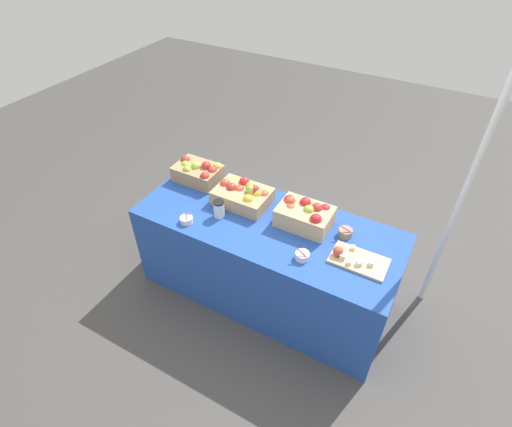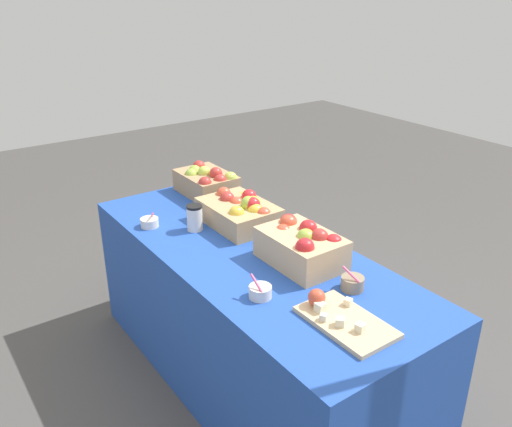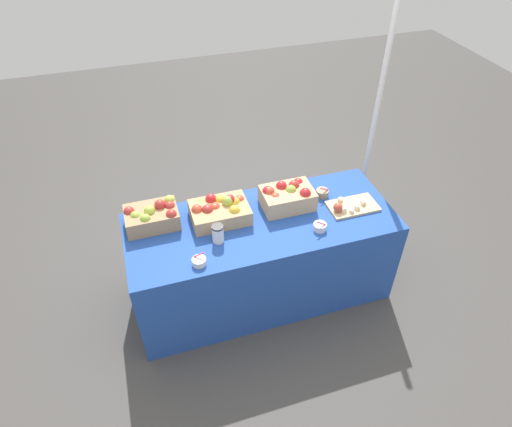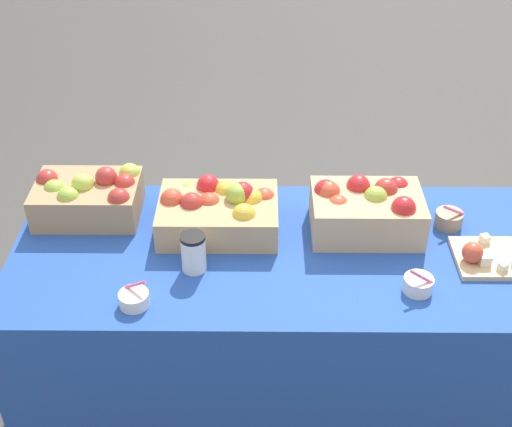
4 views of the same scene
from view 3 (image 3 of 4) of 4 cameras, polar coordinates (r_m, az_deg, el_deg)
name	(u,v)px [view 3 (image 3 of 4)]	position (r m, az deg, el deg)	size (l,w,h in m)	color
ground_plane	(261,290)	(3.67, 0.63, -9.66)	(10.00, 10.00, 0.00)	#474442
table	(261,258)	(3.39, 0.67, -5.66)	(1.90, 0.76, 0.74)	#234CAD
apple_crate_left	(152,216)	(3.15, -13.05, -0.28)	(0.36, 0.25, 0.17)	tan
apple_crate_middle	(220,210)	(3.13, -4.63, 0.45)	(0.40, 0.28, 0.17)	tan
apple_crate_right	(287,196)	(3.23, 3.95, 2.23)	(0.37, 0.25, 0.18)	tan
cutting_board_front	(350,206)	(3.30, 11.90, 0.89)	(0.36, 0.21, 0.09)	#D1B284
sample_bowl_near	(322,193)	(3.38, 8.43, 2.60)	(0.09, 0.09, 0.10)	gray
sample_bowl_mid	(320,227)	(3.09, 8.14, -1.67)	(0.09, 0.09, 0.10)	silver
sample_bowl_far	(199,261)	(2.85, -7.26, -6.07)	(0.09, 0.09, 0.09)	silver
coffee_cup	(218,234)	(2.96, -4.87, -2.57)	(0.08, 0.08, 0.13)	silver
tent_pole	(374,124)	(3.80, 14.81, 10.96)	(0.04, 0.04, 2.05)	white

